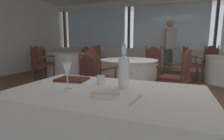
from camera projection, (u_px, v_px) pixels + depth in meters
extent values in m
plane|color=brown|center=(156.00, 106.00, 2.91)|extent=(14.15, 14.15, 0.00)
cube|color=silver|center=(167.00, 59.00, 6.62)|extent=(10.05, 0.12, 0.85)
cube|color=silver|center=(170.00, 0.00, 6.26)|extent=(10.05, 0.12, 0.25)
cube|color=silver|center=(95.00, 29.00, 7.52)|extent=(2.77, 0.02, 1.67)
cube|color=#333338|center=(65.00, 30.00, 8.04)|extent=(0.08, 0.14, 1.67)
cube|color=silver|center=(169.00, 27.00, 6.44)|extent=(2.77, 0.02, 1.67)
cube|color=#333338|center=(129.00, 28.00, 6.96)|extent=(0.08, 0.14, 1.67)
cube|color=#333338|center=(216.00, 25.00, 5.88)|extent=(0.08, 0.14, 1.67)
cube|color=white|center=(107.00, 92.00, 1.23)|extent=(1.42, 0.82, 0.02)
cube|color=white|center=(107.00, 138.00, 1.29)|extent=(1.37, 0.80, 0.71)
cylinder|color=silver|center=(105.00, 94.00, 1.12)|extent=(0.20, 0.20, 0.01)
cube|color=silver|center=(105.00, 93.00, 1.12)|extent=(0.20, 0.06, 0.00)
cube|color=silver|center=(136.00, 100.00, 1.01)|extent=(0.04, 0.20, 0.00)
cylinder|color=white|center=(124.00, 73.00, 1.30)|extent=(0.08, 0.08, 0.23)
cone|color=white|center=(124.00, 56.00, 1.27)|extent=(0.08, 0.08, 0.03)
cylinder|color=white|center=(124.00, 50.00, 1.27)|extent=(0.04, 0.04, 0.06)
sphere|color=silver|center=(124.00, 45.00, 1.26)|extent=(0.03, 0.03, 0.03)
cylinder|color=white|center=(68.00, 89.00, 1.25)|extent=(0.06, 0.06, 0.00)
cylinder|color=white|center=(68.00, 83.00, 1.24)|extent=(0.01, 0.01, 0.09)
cone|color=white|center=(67.00, 69.00, 1.23)|extent=(0.07, 0.07, 0.11)
cylinder|color=white|center=(101.00, 80.00, 1.42)|extent=(0.07, 0.07, 0.07)
cube|color=#512319|center=(72.00, 79.00, 1.55)|extent=(0.29, 0.23, 0.02)
cube|color=brown|center=(213.00, 63.00, 5.28)|extent=(0.54, 0.54, 0.05)
cube|color=brown|center=(213.00, 61.00, 5.27)|extent=(0.49, 0.49, 0.04)
cylinder|color=brown|center=(222.00, 72.00, 5.09)|extent=(0.04, 0.04, 0.43)
cylinder|color=brown|center=(208.00, 71.00, 5.16)|extent=(0.04, 0.04, 0.43)
cylinder|color=brown|center=(216.00, 69.00, 5.48)|extent=(0.04, 0.04, 0.43)
cylinder|color=brown|center=(203.00, 69.00, 5.54)|extent=(0.04, 0.04, 0.43)
cylinder|color=brown|center=(218.00, 54.00, 5.39)|extent=(0.04, 0.04, 0.51)
cylinder|color=brown|center=(205.00, 53.00, 5.46)|extent=(0.04, 0.04, 0.51)
ellipsoid|color=brown|center=(211.00, 53.00, 5.44)|extent=(0.39, 0.12, 0.43)
torus|color=brown|center=(211.00, 53.00, 5.44)|extent=(0.44, 0.11, 0.44)
cube|color=brown|center=(223.00, 55.00, 5.18)|extent=(0.10, 0.37, 0.03)
cube|color=brown|center=(205.00, 55.00, 5.26)|extent=(0.10, 0.37, 0.03)
cylinder|color=brown|center=(207.00, 59.00, 5.14)|extent=(0.03, 0.03, 0.22)
cube|color=brown|center=(192.00, 66.00, 4.59)|extent=(0.54, 0.54, 0.05)
cube|color=brown|center=(192.00, 64.00, 4.58)|extent=(0.49, 0.49, 0.04)
cylinder|color=brown|center=(197.00, 73.00, 4.79)|extent=(0.04, 0.04, 0.43)
cylinder|color=brown|center=(202.00, 76.00, 4.40)|extent=(0.04, 0.04, 0.43)
cylinder|color=brown|center=(182.00, 73.00, 4.86)|extent=(0.04, 0.04, 0.43)
cylinder|color=brown|center=(185.00, 76.00, 4.47)|extent=(0.04, 0.04, 0.43)
cylinder|color=brown|center=(183.00, 55.00, 4.77)|extent=(0.04, 0.04, 0.50)
cylinder|color=brown|center=(187.00, 56.00, 4.39)|extent=(0.04, 0.04, 0.50)
ellipsoid|color=brown|center=(184.00, 55.00, 4.58)|extent=(0.12, 0.39, 0.42)
torus|color=brown|center=(184.00, 55.00, 4.58)|extent=(0.11, 0.43, 0.44)
cube|color=brown|center=(191.00, 56.00, 4.79)|extent=(0.37, 0.10, 0.03)
cylinder|color=brown|center=(196.00, 60.00, 4.78)|extent=(0.03, 0.03, 0.22)
cube|color=brown|center=(196.00, 58.00, 4.30)|extent=(0.37, 0.10, 0.03)
cylinder|color=brown|center=(202.00, 62.00, 4.30)|extent=(0.03, 0.03, 0.22)
cylinder|color=white|center=(129.00, 60.00, 3.47)|extent=(1.18, 1.18, 0.02)
cylinder|color=white|center=(129.00, 77.00, 3.53)|extent=(1.14, 1.14, 0.71)
cube|color=brown|center=(173.00, 80.00, 2.95)|extent=(0.58, 0.58, 0.05)
cube|color=brown|center=(173.00, 78.00, 2.94)|extent=(0.54, 0.54, 0.04)
cylinder|color=brown|center=(157.00, 93.00, 2.95)|extent=(0.04, 0.04, 0.41)
cylinder|color=brown|center=(166.00, 88.00, 3.26)|extent=(0.04, 0.04, 0.41)
cylinder|color=brown|center=(180.00, 98.00, 2.70)|extent=(0.04, 0.04, 0.41)
cylinder|color=brown|center=(187.00, 92.00, 3.01)|extent=(0.04, 0.04, 0.41)
cylinder|color=brown|center=(182.00, 66.00, 2.62)|extent=(0.04, 0.04, 0.51)
cylinder|color=brown|center=(190.00, 64.00, 2.93)|extent=(0.04, 0.04, 0.51)
ellipsoid|color=brown|center=(187.00, 64.00, 2.76)|extent=(0.17, 0.39, 0.43)
torus|color=brown|center=(187.00, 64.00, 2.76)|extent=(0.17, 0.43, 0.44)
cube|color=brown|center=(167.00, 68.00, 2.73)|extent=(0.36, 0.15, 0.03)
cylinder|color=brown|center=(159.00, 73.00, 2.83)|extent=(0.03, 0.03, 0.22)
cube|color=brown|center=(177.00, 65.00, 3.11)|extent=(0.36, 0.15, 0.03)
cylinder|color=brown|center=(170.00, 70.00, 3.22)|extent=(0.03, 0.03, 0.22)
cube|color=brown|center=(149.00, 68.00, 4.23)|extent=(0.58, 0.58, 0.05)
cube|color=brown|center=(149.00, 67.00, 4.23)|extent=(0.54, 0.54, 0.04)
cylinder|color=brown|center=(152.00, 80.00, 3.99)|extent=(0.04, 0.04, 0.41)
cylinder|color=brown|center=(138.00, 78.00, 4.24)|extent=(0.04, 0.04, 0.41)
cylinder|color=brown|center=(159.00, 77.00, 4.30)|extent=(0.04, 0.04, 0.41)
cylinder|color=brown|center=(145.00, 75.00, 4.55)|extent=(0.04, 0.04, 0.41)
cylinder|color=brown|center=(160.00, 57.00, 4.22)|extent=(0.04, 0.04, 0.53)
cylinder|color=brown|center=(146.00, 56.00, 4.46)|extent=(0.04, 0.04, 0.53)
ellipsoid|color=brown|center=(153.00, 55.00, 4.35)|extent=(0.39, 0.17, 0.44)
torus|color=brown|center=(153.00, 55.00, 4.35)|extent=(0.44, 0.18, 0.45)
cube|color=brown|center=(159.00, 59.00, 4.02)|extent=(0.15, 0.36, 0.03)
cylinder|color=brown|center=(156.00, 64.00, 3.93)|extent=(0.03, 0.03, 0.22)
cube|color=brown|center=(140.00, 58.00, 4.33)|extent=(0.15, 0.36, 0.03)
cylinder|color=brown|center=(137.00, 63.00, 4.24)|extent=(0.03, 0.03, 0.22)
cube|color=brown|center=(97.00, 69.00, 4.09)|extent=(0.58, 0.58, 0.05)
cube|color=brown|center=(97.00, 67.00, 4.09)|extent=(0.54, 0.54, 0.04)
cylinder|color=brown|center=(108.00, 78.00, 4.16)|extent=(0.04, 0.04, 0.43)
cylinder|color=brown|center=(97.00, 81.00, 3.86)|extent=(0.04, 0.04, 0.43)
cylinder|color=brown|center=(97.00, 76.00, 4.41)|extent=(0.04, 0.04, 0.43)
cylinder|color=brown|center=(85.00, 78.00, 4.10)|extent=(0.04, 0.04, 0.43)
cylinder|color=brown|center=(96.00, 57.00, 4.33)|extent=(0.04, 0.04, 0.46)
cylinder|color=brown|center=(85.00, 58.00, 4.02)|extent=(0.04, 0.04, 0.46)
ellipsoid|color=brown|center=(90.00, 57.00, 4.18)|extent=(0.17, 0.39, 0.39)
torus|color=brown|center=(90.00, 57.00, 4.18)|extent=(0.16, 0.39, 0.40)
cube|color=brown|center=(104.00, 58.00, 4.23)|extent=(0.36, 0.15, 0.03)
cylinder|color=brown|center=(108.00, 63.00, 4.16)|extent=(0.03, 0.03, 0.22)
cube|color=brown|center=(90.00, 59.00, 3.85)|extent=(0.36, 0.15, 0.03)
cylinder|color=brown|center=(94.00, 65.00, 3.78)|extent=(0.03, 0.03, 0.22)
cube|color=brown|center=(98.00, 82.00, 2.81)|extent=(0.58, 0.58, 0.05)
cube|color=brown|center=(98.00, 79.00, 2.80)|extent=(0.54, 0.54, 0.04)
cylinder|color=brown|center=(98.00, 90.00, 3.12)|extent=(0.04, 0.04, 0.41)
cylinder|color=brown|center=(115.00, 94.00, 2.87)|extent=(0.04, 0.04, 0.41)
cylinder|color=brown|center=(81.00, 95.00, 2.82)|extent=(0.04, 0.04, 0.41)
cylinder|color=brown|center=(99.00, 100.00, 2.57)|extent=(0.04, 0.04, 0.41)
cylinder|color=brown|center=(80.00, 67.00, 2.74)|extent=(0.04, 0.04, 0.45)
cylinder|color=brown|center=(98.00, 70.00, 2.49)|extent=(0.04, 0.04, 0.45)
ellipsoid|color=brown|center=(88.00, 67.00, 2.60)|extent=(0.39, 0.17, 0.38)
torus|color=brown|center=(88.00, 67.00, 2.60)|extent=(0.38, 0.15, 0.39)
cube|color=brown|center=(88.00, 66.00, 2.94)|extent=(0.15, 0.36, 0.03)
cylinder|color=brown|center=(94.00, 71.00, 3.07)|extent=(0.03, 0.03, 0.22)
cube|color=brown|center=(110.00, 68.00, 2.63)|extent=(0.15, 0.36, 0.03)
cylinder|color=brown|center=(116.00, 74.00, 2.75)|extent=(0.03, 0.03, 0.22)
cylinder|color=white|center=(66.00, 53.00, 5.64)|extent=(1.30, 1.30, 0.02)
cylinder|color=white|center=(67.00, 64.00, 5.70)|extent=(1.26, 1.26, 0.71)
cube|color=brown|center=(43.00, 65.00, 4.80)|extent=(0.50, 0.50, 0.05)
cube|color=brown|center=(43.00, 63.00, 4.80)|extent=(0.46, 0.46, 0.04)
cylinder|color=brown|center=(44.00, 71.00, 5.11)|extent=(0.04, 0.04, 0.43)
cylinder|color=brown|center=(54.00, 72.00, 4.94)|extent=(0.04, 0.04, 0.43)
cylinder|color=brown|center=(33.00, 74.00, 4.75)|extent=(0.04, 0.04, 0.43)
cylinder|color=brown|center=(43.00, 75.00, 4.58)|extent=(0.04, 0.04, 0.43)
cylinder|color=brown|center=(32.00, 55.00, 4.66)|extent=(0.04, 0.04, 0.52)
cylinder|color=brown|center=(42.00, 56.00, 4.50)|extent=(0.04, 0.04, 0.52)
ellipsoid|color=brown|center=(36.00, 54.00, 4.56)|extent=(0.39, 0.08, 0.44)
torus|color=brown|center=(36.00, 54.00, 4.56)|extent=(0.45, 0.07, 0.45)
cube|color=brown|center=(37.00, 56.00, 4.89)|extent=(0.07, 0.37, 0.03)
cylinder|color=brown|center=(41.00, 59.00, 5.03)|extent=(0.03, 0.03, 0.22)
cube|color=brown|center=(50.00, 57.00, 4.68)|extent=(0.07, 0.37, 0.03)
cylinder|color=brown|center=(54.00, 60.00, 4.82)|extent=(0.03, 0.03, 0.22)
cube|color=brown|center=(91.00, 63.00, 5.27)|extent=(0.50, 0.50, 0.05)
cube|color=brown|center=(91.00, 61.00, 5.26)|extent=(0.46, 0.46, 0.04)
cylinder|color=brown|center=(82.00, 71.00, 5.21)|extent=(0.04, 0.04, 0.43)
cylinder|color=brown|center=(90.00, 69.00, 5.57)|extent=(0.04, 0.04, 0.43)
cylinder|color=brown|center=(94.00, 72.00, 5.04)|extent=(0.04, 0.04, 0.43)
cylinder|color=brown|center=(100.00, 70.00, 5.40)|extent=(0.04, 0.04, 0.43)
cylinder|color=brown|center=(93.00, 54.00, 4.96)|extent=(0.04, 0.04, 0.53)
cylinder|color=brown|center=(100.00, 53.00, 5.31)|extent=(0.04, 0.04, 0.53)
ellipsoid|color=brown|center=(97.00, 53.00, 5.13)|extent=(0.08, 0.39, 0.45)
torus|color=brown|center=(97.00, 53.00, 5.13)|extent=(0.07, 0.46, 0.46)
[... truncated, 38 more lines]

